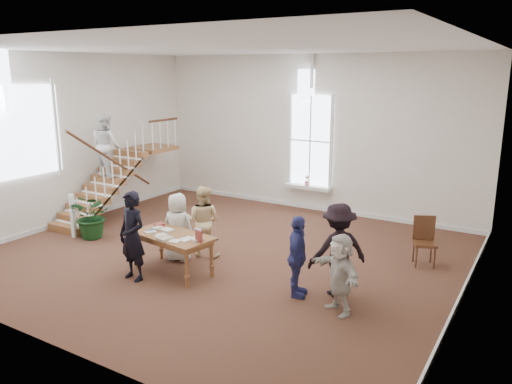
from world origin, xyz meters
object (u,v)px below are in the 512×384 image
Objects in this scene: elderly_woman at (178,227)px; woman_cluster_a at (297,257)px; library_table at (172,239)px; person_yellow at (203,221)px; police_officer at (132,236)px; woman_cluster_c at (340,274)px; floor_plant at (93,216)px; woman_cluster_b at (338,250)px; side_chair at (424,238)px.

elderly_woman is 0.98× the size of woman_cluster_a.
library_table is 1.16× the size of person_yellow.
police_officer is 1.26m from elderly_woman.
woman_cluster_c is at bearing 10.36° from library_table.
woman_cluster_a reaches higher than floor_plant.
woman_cluster_b is at bearing 27.60° from police_officer.
woman_cluster_a is at bearing -143.20° from side_chair.
elderly_woman is 1.44× the size of side_chair.
woman_cluster_a is at bearing -157.39° from woman_cluster_c.
woman_cluster_a is (3.00, -0.27, 0.01)m from elderly_woman.
police_officer is at bearing -133.86° from woman_cluster_c.
woman_cluster_a is (2.70, -0.77, -0.04)m from person_yellow.
police_officer is (-0.44, -0.65, 0.16)m from library_table.
floor_plant is (-5.75, 0.33, -0.20)m from woman_cluster_a.
police_officer is 3.97m from woman_cluster_b.
police_officer is at bearing 75.72° from elderly_woman.
police_officer reaches higher than person_yellow.
woman_cluster_b is 0.73m from woman_cluster_c.
side_chair is at bearing -160.30° from woman_cluster_b.
woman_cluster_c is at bearing -4.58° from floor_plant.
woman_cluster_c is at bearing 163.40° from elderly_woman.
person_yellow is at bearing 8.19° from floor_plant.
woman_cluster_a is 1.35× the size of floor_plant.
elderly_woman is 0.94× the size of person_yellow.
police_officer is 1.17× the size of woman_cluster_a.
side_chair is (1.61, 2.80, -0.18)m from woman_cluster_a.
woman_cluster_c is (0.30, -0.65, -0.16)m from woman_cluster_b.
police_officer is 1.80m from person_yellow.
elderly_woman reaches higher than library_table.
woman_cluster_b is at bearing 21.73° from library_table.
police_officer is 4.08m from woman_cluster_c.
person_yellow reaches higher than library_table.
woman_cluster_a is 0.76m from woman_cluster_b.
woman_cluster_a is (3.10, 0.98, -0.13)m from police_officer.
person_yellow reaches higher than woman_cluster_c.
elderly_woman is 0.59m from person_yellow.
floor_plant is at bearing -6.10° from person_yellow.
police_officer reaches higher than library_table.
library_table is 1.21× the size of woman_cluster_a.
library_table is at bearing -142.73° from woman_cluster_c.
woman_cluster_a is 3.24m from side_chair.
side_chair is (1.01, 2.35, -0.28)m from woman_cluster_b.
side_chair is (4.62, 2.53, -0.16)m from elderly_woman.
police_officer is at bearing -25.89° from woman_cluster_b.
police_officer is 3.26m from woman_cluster_a.
police_officer reaches higher than floor_plant.
police_officer is 2.97m from floor_plant.
woman_cluster_a is at bearing 15.35° from library_table.
library_table is 0.70m from elderly_woman.
woman_cluster_a is 0.92m from woman_cluster_c.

